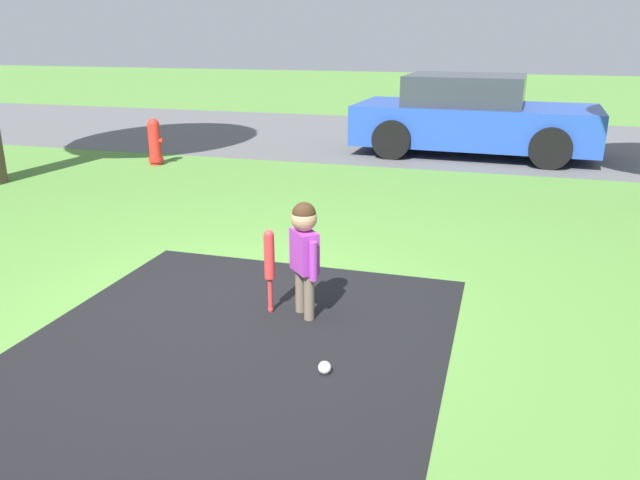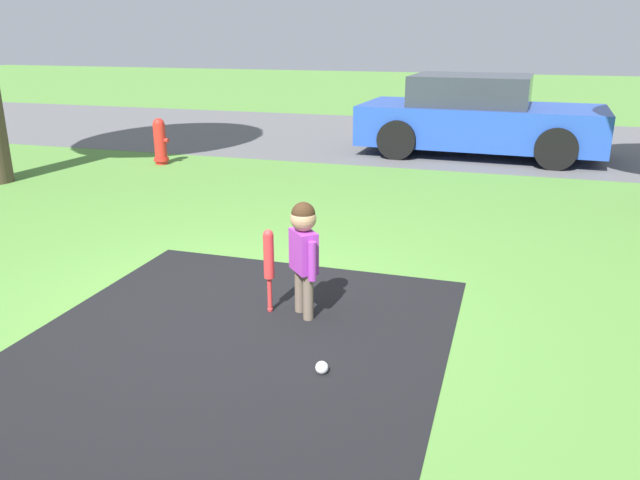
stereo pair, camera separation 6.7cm
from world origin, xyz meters
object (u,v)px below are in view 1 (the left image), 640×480
(parked_car, at_px, (473,117))
(baseball_bat, at_px, (269,260))
(child, at_px, (304,244))
(fire_hydrant, at_px, (155,142))
(sports_ball, at_px, (325,368))

(parked_car, bearing_deg, baseball_bat, -95.81)
(child, relative_size, baseball_bat, 1.34)
(child, bearing_deg, fire_hydrant, 177.83)
(child, bearing_deg, baseball_bat, -129.60)
(sports_ball, distance_m, fire_hydrant, 7.01)
(fire_hydrant, height_order, parked_car, parked_car)
(sports_ball, height_order, parked_car, parked_car)
(child, height_order, baseball_bat, child)
(fire_hydrant, bearing_deg, sports_ball, -51.09)
(sports_ball, relative_size, fire_hydrant, 0.11)
(baseball_bat, relative_size, sports_ball, 8.00)
(baseball_bat, distance_m, parked_car, 7.18)
(child, bearing_deg, sports_ball, -16.64)
(child, height_order, sports_ball, child)
(sports_ball, relative_size, parked_car, 0.02)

